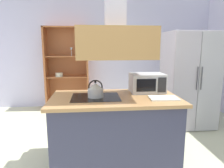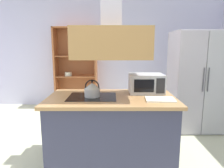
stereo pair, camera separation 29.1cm
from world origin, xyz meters
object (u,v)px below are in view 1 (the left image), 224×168
kettle (96,90)px  microwave (147,83)px  cutting_board (164,98)px  refrigerator (189,80)px  dish_cabinet (67,73)px

kettle → microwave: bearing=17.5°
microwave → cutting_board: bearing=-74.9°
refrigerator → kettle: 2.16m
kettle → cutting_board: kettle is taller
dish_cabinet → microwave: (1.37, -2.36, 0.15)m
refrigerator → dish_cabinet: bearing=150.2°
dish_cabinet → cutting_board: 3.12m
kettle → cutting_board: bearing=-11.2°
microwave → dish_cabinet: bearing=120.1°
dish_cabinet → kettle: 2.67m
kettle → microwave: 0.75m
refrigerator → cutting_board: (-0.97, -1.35, 0.01)m
refrigerator → kettle: (-1.80, -1.19, 0.09)m
dish_cabinet → microwave: size_ratio=4.32×
refrigerator → kettle: size_ratio=8.23×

